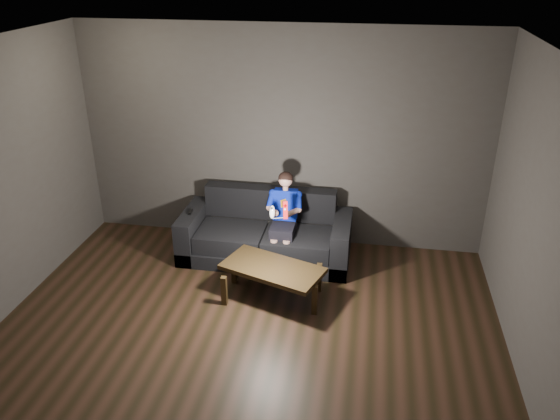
# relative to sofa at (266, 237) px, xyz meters

# --- Properties ---
(floor) EXTENTS (5.00, 5.00, 0.00)m
(floor) POSITION_rel_sofa_xyz_m (0.10, -1.99, -0.26)
(floor) COLOR black
(floor) RESTS_ON ground
(back_wall) EXTENTS (5.00, 0.04, 2.70)m
(back_wall) POSITION_rel_sofa_xyz_m (0.10, 0.51, 1.09)
(back_wall) COLOR #3F3A36
(back_wall) RESTS_ON ground
(right_wall) EXTENTS (0.04, 5.00, 2.70)m
(right_wall) POSITION_rel_sofa_xyz_m (2.60, -1.99, 1.09)
(right_wall) COLOR #3F3A36
(right_wall) RESTS_ON ground
(ceiling) EXTENTS (5.00, 5.00, 0.02)m
(ceiling) POSITION_rel_sofa_xyz_m (0.10, -1.99, 2.44)
(ceiling) COLOR silver
(ceiling) RESTS_ON back_wall
(sofa) EXTENTS (2.03, 0.88, 0.78)m
(sofa) POSITION_rel_sofa_xyz_m (0.00, 0.00, 0.00)
(sofa) COLOR black
(sofa) RESTS_ON floor
(child) EXTENTS (0.41, 0.50, 1.01)m
(child) POSITION_rel_sofa_xyz_m (0.23, -0.06, 0.40)
(child) COLOR black
(child) RESTS_ON sofa
(wii_remote_red) EXTENTS (0.07, 0.08, 0.20)m
(wii_remote_red) POSITION_rel_sofa_xyz_m (0.31, -0.45, 0.61)
(wii_remote_red) COLOR red
(wii_remote_red) RESTS_ON child
(nunchuk_white) EXTENTS (0.07, 0.10, 0.16)m
(nunchuk_white) POSITION_rel_sofa_xyz_m (0.16, -0.44, 0.56)
(nunchuk_white) COLOR silver
(nunchuk_white) RESTS_ON child
(wii_remote_black) EXTENTS (0.05, 0.14, 0.03)m
(wii_remote_black) POSITION_rel_sofa_xyz_m (-0.91, -0.08, 0.31)
(wii_remote_black) COLOR black
(wii_remote_black) RESTS_ON sofa
(coffee_table) EXTENTS (1.17, 0.85, 0.38)m
(coffee_table) POSITION_rel_sofa_xyz_m (0.24, -0.86, 0.08)
(coffee_table) COLOR black
(coffee_table) RESTS_ON floor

